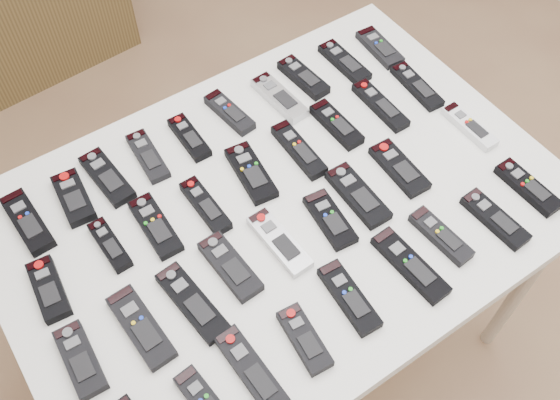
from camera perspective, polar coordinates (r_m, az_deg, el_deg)
ground at (r=2.10m, az=4.23°, el=-12.85°), size 4.00×4.00×0.00m
table at (r=1.46m, az=0.00°, el=-1.75°), size 1.25×0.88×0.78m
remote_0 at (r=1.48m, az=-22.07°, el=-1.87°), size 0.06×0.18×0.02m
remote_1 at (r=1.48m, az=-18.34°, el=0.21°), size 0.07×0.15×0.02m
remote_2 at (r=1.50m, az=-15.54°, el=2.02°), size 0.07×0.17×0.02m
remote_3 at (r=1.52m, az=-11.99°, el=3.95°), size 0.06×0.16×0.02m
remote_4 at (r=1.53m, az=-8.29°, el=5.67°), size 0.05×0.15×0.02m
remote_5 at (r=1.58m, az=-4.64°, el=7.98°), size 0.06×0.16×0.02m
remote_6 at (r=1.61m, az=-0.06°, el=9.34°), size 0.07×0.18×0.02m
remote_7 at (r=1.66m, az=2.14°, el=11.14°), size 0.06×0.16×0.02m
remote_8 at (r=1.71m, az=5.91°, el=12.43°), size 0.05×0.17×0.02m
remote_9 at (r=1.77m, az=9.10°, el=13.60°), size 0.07×0.16×0.02m
remote_10 at (r=1.37m, az=-20.38°, el=-7.65°), size 0.07×0.15×0.02m
remote_11 at (r=1.39m, az=-15.29°, el=-3.98°), size 0.04×0.14×0.02m
remote_12 at (r=1.39m, az=-11.32°, el=-2.34°), size 0.06×0.17×0.02m
remote_13 at (r=1.40m, az=-6.83°, el=-0.53°), size 0.05×0.16×0.02m
remote_14 at (r=1.45m, az=-2.67°, el=2.50°), size 0.08×0.18×0.02m
remote_15 at (r=1.49m, az=1.73°, el=4.61°), size 0.05×0.18×0.02m
remote_16 at (r=1.55m, az=5.18°, el=6.90°), size 0.05×0.16×0.02m
remote_17 at (r=1.61m, az=9.15°, el=8.55°), size 0.05×0.18×0.02m
remote_18 at (r=1.68m, az=12.39°, el=10.13°), size 0.06×0.17×0.02m
remote_19 at (r=1.29m, az=-17.79°, el=-13.74°), size 0.06×0.16×0.02m
remote_20 at (r=1.28m, az=-12.59°, el=-11.26°), size 0.07×0.19×0.02m
remote_21 at (r=1.29m, az=-8.02°, el=-9.26°), size 0.07×0.20×0.02m
remote_22 at (r=1.32m, az=-4.58°, el=-6.06°), size 0.07×0.17×0.02m
remote_23 at (r=1.35m, az=-0.07°, el=-3.83°), size 0.06×0.18×0.02m
remote_24 at (r=1.38m, az=4.59°, el=-1.78°), size 0.07×0.16×0.02m
remote_25 at (r=1.42m, az=7.13°, el=0.44°), size 0.07×0.18×0.02m
remote_26 at (r=1.49m, az=10.85°, el=2.90°), size 0.07×0.17×0.02m
remote_27 at (r=1.61m, az=16.93°, el=6.45°), size 0.04×0.16×0.02m
remote_30 at (r=1.22m, az=-2.52°, el=-15.42°), size 0.06×0.20×0.02m
remote_31 at (r=1.24m, az=2.25°, el=-12.57°), size 0.06×0.15×0.02m
remote_32 at (r=1.29m, az=6.33°, el=-8.83°), size 0.06×0.17×0.02m
remote_33 at (r=1.34m, az=11.81°, el=-5.84°), size 0.06×0.19×0.02m
remote_34 at (r=1.40m, az=14.49°, el=-3.18°), size 0.06×0.16×0.02m
remote_35 at (r=1.46m, az=19.06°, el=-1.64°), size 0.06×0.17×0.02m
remote_36 at (r=1.53m, az=21.72°, el=1.10°), size 0.05×0.16×0.02m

